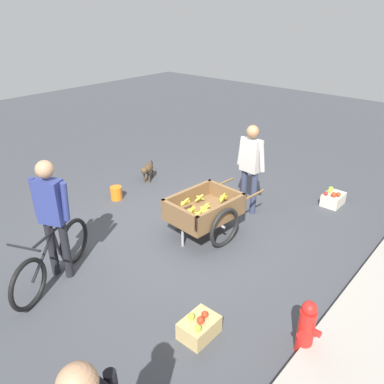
{
  "coord_description": "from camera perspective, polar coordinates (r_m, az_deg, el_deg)",
  "views": [
    {
      "loc": [
        4.02,
        3.67,
        3.39
      ],
      "look_at": [
        -0.06,
        0.12,
        0.75
      ],
      "focal_mm": 36.09,
      "sensor_mm": 36.0,
      "label": 1
    }
  ],
  "objects": [
    {
      "name": "fire_hydrant",
      "position": [
        4.46,
        16.54,
        -18.62
      ],
      "size": [
        0.25,
        0.25,
        0.67
      ],
      "color": "red",
      "rests_on": "ground"
    },
    {
      "name": "bicycle",
      "position": [
        5.49,
        -19.85,
        -9.36
      ],
      "size": [
        1.54,
        0.77,
        0.85
      ],
      "color": "black",
      "rests_on": "ground"
    },
    {
      "name": "plastic_bucket",
      "position": [
        7.54,
        -11.12,
        -0.15
      ],
      "size": [
        0.22,
        0.22,
        0.25
      ],
      "primitive_type": "cylinder",
      "color": "orange",
      "rests_on": "ground"
    },
    {
      "name": "dog",
      "position": [
        8.18,
        -6.58,
        3.4
      ],
      "size": [
        0.6,
        0.39,
        0.4
      ],
      "color": "#4C3823",
      "rests_on": "ground"
    },
    {
      "name": "fruit_cart",
      "position": [
        6.12,
        1.8,
        -2.85
      ],
      "size": [
        1.7,
        0.99,
        0.73
      ],
      "color": "brown",
      "rests_on": "ground"
    },
    {
      "name": "apple_crate",
      "position": [
        4.6,
        1.06,
        -19.33
      ],
      "size": [
        0.44,
        0.32,
        0.31
      ],
      "color": "tan",
      "rests_on": "ground"
    },
    {
      "name": "cyclist_person",
      "position": [
        5.25,
        -20.0,
        -2.46
      ],
      "size": [
        0.32,
        0.51,
        1.7
      ],
      "color": "black",
      "rests_on": "ground"
    },
    {
      "name": "vendor_person",
      "position": [
        6.71,
        8.67,
        4.43
      ],
      "size": [
        0.23,
        0.58,
        1.6
      ],
      "color": "#333851",
      "rests_on": "ground"
    },
    {
      "name": "mixed_fruit_crate",
      "position": [
        7.66,
        20.11,
        -0.92
      ],
      "size": [
        0.44,
        0.32,
        0.32
      ],
      "color": "beige",
      "rests_on": "ground"
    },
    {
      "name": "ground_plane",
      "position": [
        6.41,
        -1.13,
        -5.92
      ],
      "size": [
        24.0,
        24.0,
        0.0
      ],
      "primitive_type": "plane",
      "color": "#3D3F44"
    }
  ]
}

